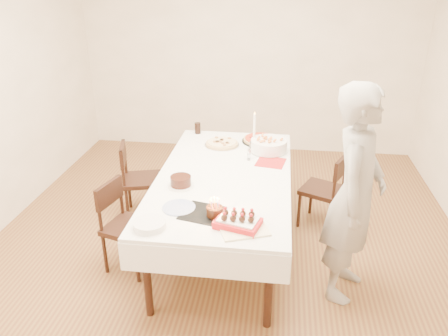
# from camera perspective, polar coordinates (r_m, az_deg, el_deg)

# --- Properties ---
(floor) EXTENTS (5.00, 5.00, 0.00)m
(floor) POSITION_cam_1_polar(r_m,az_deg,el_deg) (4.17, 0.17, -10.17)
(floor) COLOR brown
(floor) RESTS_ON ground
(wall_back) EXTENTS (4.50, 0.04, 2.70)m
(wall_back) POSITION_cam_1_polar(r_m,az_deg,el_deg) (6.00, 3.34, 14.79)
(wall_back) COLOR #F7E4D0
(wall_back) RESTS_ON floor
(dining_table) EXTENTS (1.78, 2.39, 0.75)m
(dining_table) POSITION_cam_1_polar(r_m,az_deg,el_deg) (3.96, -0.00, -5.77)
(dining_table) COLOR white
(dining_table) RESTS_ON floor
(chair_right_savory) EXTENTS (0.53, 0.53, 0.78)m
(chair_right_savory) POSITION_cam_1_polar(r_m,az_deg,el_deg) (4.41, 12.63, -2.80)
(chair_right_savory) COLOR black
(chair_right_savory) RESTS_ON floor
(chair_left_savory) EXTENTS (0.50, 0.50, 0.80)m
(chair_left_savory) POSITION_cam_1_polar(r_m,az_deg,el_deg) (4.56, -10.62, -1.53)
(chair_left_savory) COLOR black
(chair_left_savory) RESTS_ON floor
(chair_left_dessert) EXTENTS (0.50, 0.50, 0.79)m
(chair_left_dessert) POSITION_cam_1_polar(r_m,az_deg,el_deg) (3.79, -12.25, -7.58)
(chair_left_dessert) COLOR black
(chair_left_dessert) RESTS_ON floor
(person) EXTENTS (0.59, 0.72, 1.70)m
(person) POSITION_cam_1_polar(r_m,az_deg,el_deg) (3.37, 16.72, -3.49)
(person) COLOR #9F9A96
(person) RESTS_ON floor
(pizza_white) EXTENTS (0.38, 0.38, 0.04)m
(pizza_white) POSITION_cam_1_polar(r_m,az_deg,el_deg) (4.40, -0.27, 3.22)
(pizza_white) COLOR beige
(pizza_white) RESTS_ON dining_table
(pizza_pepperoni) EXTENTS (0.50, 0.50, 0.04)m
(pizza_pepperoni) POSITION_cam_1_polar(r_m,az_deg,el_deg) (4.52, 4.80, 3.71)
(pizza_pepperoni) COLOR red
(pizza_pepperoni) RESTS_ON dining_table
(red_placemat) EXTENTS (0.29, 0.29, 0.01)m
(red_placemat) POSITION_cam_1_polar(r_m,az_deg,el_deg) (4.04, 6.12, 0.72)
(red_placemat) COLOR #B21E1E
(red_placemat) RESTS_ON dining_table
(pasta_bowl) EXTENTS (0.46, 0.46, 0.11)m
(pasta_bowl) POSITION_cam_1_polar(r_m,az_deg,el_deg) (4.26, 5.87, 2.97)
(pasta_bowl) COLOR white
(pasta_bowl) RESTS_ON dining_table
(taper_candle) EXTENTS (0.10, 0.10, 0.39)m
(taper_candle) POSITION_cam_1_polar(r_m,az_deg,el_deg) (4.27, 3.97, 4.92)
(taper_candle) COLOR white
(taper_candle) RESTS_ON dining_table
(shaker_pair) EXTENTS (0.09, 0.09, 0.09)m
(shaker_pair) POSITION_cam_1_polar(r_m,az_deg,el_deg) (4.06, 3.26, 1.65)
(shaker_pair) COLOR white
(shaker_pair) RESTS_ON dining_table
(cola_glass) EXTENTS (0.07, 0.07, 0.12)m
(cola_glass) POSITION_cam_1_polar(r_m,az_deg,el_deg) (4.73, -3.46, 5.21)
(cola_glass) COLOR black
(cola_glass) RESTS_ON dining_table
(layer_cake) EXTENTS (0.28, 0.28, 0.09)m
(layer_cake) POSITION_cam_1_polar(r_m,az_deg,el_deg) (3.59, -5.67, -1.75)
(layer_cake) COLOR black
(layer_cake) RESTS_ON dining_table
(cake_board) EXTENTS (0.34, 0.34, 0.01)m
(cake_board) POSITION_cam_1_polar(r_m,az_deg,el_deg) (3.22, -2.86, -5.92)
(cake_board) COLOR black
(cake_board) RESTS_ON dining_table
(birthday_cake) EXTENTS (0.15, 0.15, 0.13)m
(birthday_cake) POSITION_cam_1_polar(r_m,az_deg,el_deg) (3.13, -1.24, -5.13)
(birthday_cake) COLOR #33170E
(birthday_cake) RESTS_ON dining_table
(strawberry_box) EXTENTS (0.35, 0.28, 0.08)m
(strawberry_box) POSITION_cam_1_polar(r_m,az_deg,el_deg) (3.04, 1.83, -7.05)
(strawberry_box) COLOR red
(strawberry_box) RESTS_ON dining_table
(box_lid) EXTENTS (0.38, 0.32, 0.03)m
(box_lid) POSITION_cam_1_polar(r_m,az_deg,el_deg) (3.02, 2.65, -8.19)
(box_lid) COLOR beige
(box_lid) RESTS_ON dining_table
(plate_stack) EXTENTS (0.30, 0.30, 0.05)m
(plate_stack) POSITION_cam_1_polar(r_m,az_deg,el_deg) (3.08, -9.69, -7.27)
(plate_stack) COLOR white
(plate_stack) RESTS_ON dining_table
(china_plate) EXTENTS (0.32, 0.32, 0.01)m
(china_plate) POSITION_cam_1_polar(r_m,az_deg,el_deg) (3.29, -5.92, -5.16)
(china_plate) COLOR white
(china_plate) RESTS_ON dining_table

